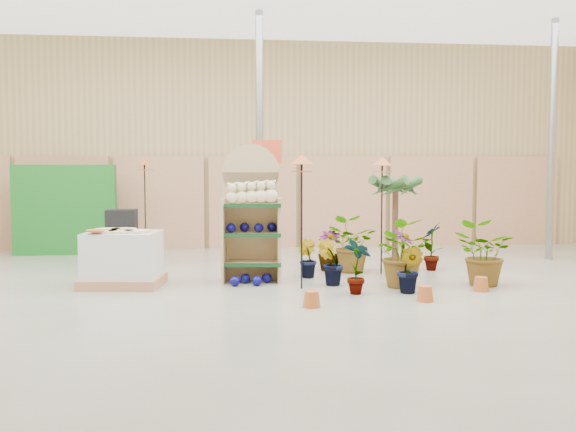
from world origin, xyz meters
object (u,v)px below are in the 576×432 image
at_px(display_shelf, 251,218).
at_px(potted_plant_2, 399,254).
at_px(pallet_stack, 123,259).
at_px(bird_table_front, 302,164).

bearing_deg(display_shelf, potted_plant_2, -13.50).
xyz_separation_m(pallet_stack, bird_table_front, (2.56, -0.48, 1.37)).
bearing_deg(bird_table_front, potted_plant_2, -0.24).
xyz_separation_m(display_shelf, bird_table_front, (0.68, -0.78, 0.81)).
distance_m(pallet_stack, bird_table_front, 2.94).
bearing_deg(pallet_stack, potted_plant_2, -0.30).
relative_size(display_shelf, bird_table_front, 1.10).
bearing_deg(bird_table_front, display_shelf, 131.04).
height_order(bird_table_front, potted_plant_2, bird_table_front).
relative_size(display_shelf, pallet_stack, 1.72).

